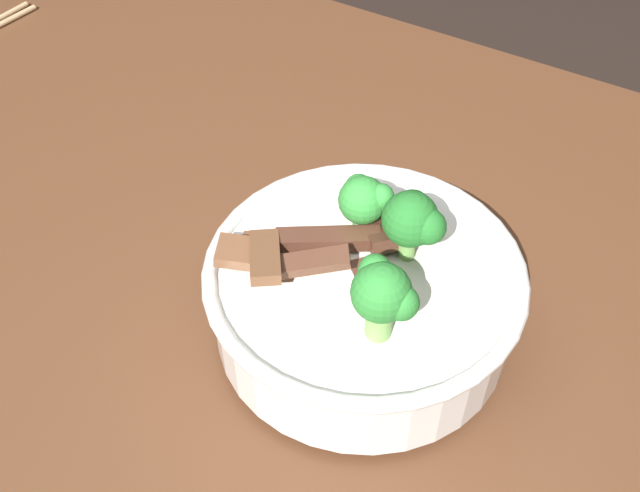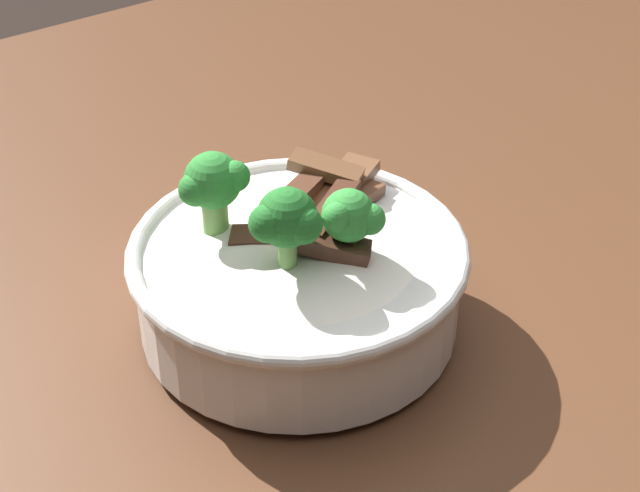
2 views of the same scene
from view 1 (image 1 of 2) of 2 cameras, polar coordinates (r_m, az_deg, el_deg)
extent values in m
cube|color=#56331E|center=(0.64, -10.82, -7.61)|extent=(1.55, 1.08, 0.04)
cube|color=#56331E|center=(1.53, -18.03, 7.09)|extent=(0.06, 0.06, 0.77)
cylinder|color=white|center=(0.61, 3.16, -6.25)|extent=(0.10, 0.10, 0.01)
cylinder|color=white|center=(0.58, 3.30, -4.06)|extent=(0.23, 0.23, 0.06)
torus|color=white|center=(0.56, 3.44, -1.92)|extent=(0.24, 0.24, 0.01)
ellipsoid|color=white|center=(0.57, 3.38, -2.92)|extent=(0.20, 0.20, 0.05)
cube|color=#4C2B1E|center=(0.57, 4.16, 1.32)|extent=(0.06, 0.05, 0.02)
cube|color=#4C2B1E|center=(0.55, 0.64, 0.53)|extent=(0.07, 0.06, 0.01)
cube|color=brown|center=(0.53, -4.22, -0.82)|extent=(0.05, 0.06, 0.02)
cube|color=brown|center=(0.55, -3.91, -0.76)|extent=(0.08, 0.06, 0.02)
cube|color=#4C2B1E|center=(0.54, 4.21, -3.00)|extent=(0.05, 0.05, 0.01)
cube|color=brown|center=(0.56, -3.51, 0.11)|extent=(0.06, 0.04, 0.02)
cube|color=#563323|center=(0.53, -1.11, -1.31)|extent=(0.06, 0.05, 0.02)
cylinder|color=#7AB256|center=(0.55, 6.64, -0.10)|extent=(0.01, 0.01, 0.03)
sphere|color=#237028|center=(0.53, 6.90, 2.06)|extent=(0.04, 0.04, 0.04)
sphere|color=#237028|center=(0.53, 8.25, 1.48)|extent=(0.03, 0.03, 0.03)
sphere|color=#237028|center=(0.54, 7.08, 2.94)|extent=(0.03, 0.03, 0.03)
cylinder|color=#5B9947|center=(0.57, 3.18, 1.83)|extent=(0.01, 0.01, 0.02)
sphere|color=green|center=(0.56, 3.28, 3.53)|extent=(0.04, 0.04, 0.04)
sphere|color=green|center=(0.55, 4.65, 3.76)|extent=(0.02, 0.02, 0.02)
sphere|color=green|center=(0.57, 2.98, 4.46)|extent=(0.02, 0.02, 0.02)
cylinder|color=#7AB256|center=(0.50, 4.52, -5.64)|extent=(0.02, 0.02, 0.03)
sphere|color=#2D8433|center=(0.48, 4.71, -3.57)|extent=(0.04, 0.04, 0.04)
sphere|color=#2D8433|center=(0.48, 6.21, -4.33)|extent=(0.02, 0.02, 0.02)
sphere|color=#2D8433|center=(0.49, 4.22, -1.86)|extent=(0.02, 0.02, 0.02)
camera|label=2|loc=(0.84, 54.02, 32.47)|focal=57.96mm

